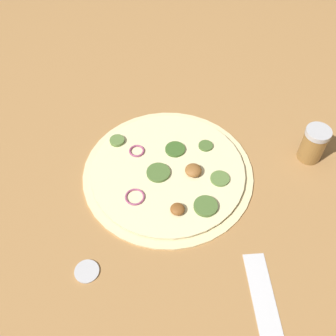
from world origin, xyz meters
TOP-DOWN VIEW (x-y plane):
  - ground_plane at (0.00, 0.00)m, footprint 3.00×3.00m
  - pizza at (-0.00, 0.00)m, footprint 0.37×0.37m
  - spice_jar at (-0.31, 0.10)m, footprint 0.05×0.05m
  - loose_cap at (0.24, 0.14)m, footprint 0.05×0.05m

SIDE VIEW (x-z plane):
  - ground_plane at x=0.00m, z-range 0.00..0.00m
  - loose_cap at x=0.24m, z-range 0.00..0.01m
  - pizza at x=0.00m, z-range -0.01..0.02m
  - spice_jar at x=-0.31m, z-range 0.00..0.09m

